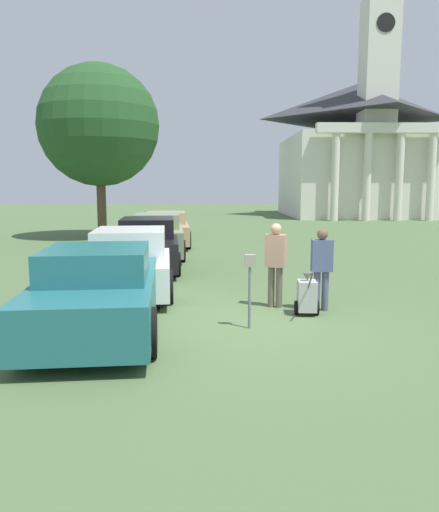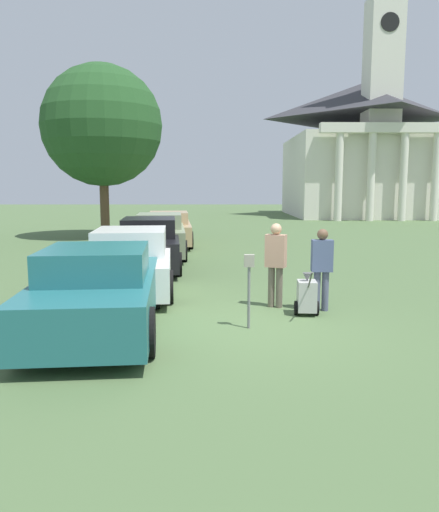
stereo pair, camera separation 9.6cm
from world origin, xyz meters
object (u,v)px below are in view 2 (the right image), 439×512
Objects in this scene: parked_car_teal at (98,291)px; parked_car_sage at (160,236)px; parking_meter at (249,277)px; parked_car_white at (132,262)px; equipment_cart at (307,296)px; person_supervisor at (322,265)px; parked_car_black at (150,245)px; parked_car_tan at (169,229)px; church at (363,144)px; person_worker at (276,260)px.

parked_car_teal is 0.95× the size of parked_car_sage.
parked_car_teal is 2.66m from parking_meter.
parked_car_white is 5.17× the size of equipment_cart.
equipment_cart is (-0.35, -0.34, -0.57)m from person_supervisor.
parked_car_teal reaches higher than equipment_cart.
parked_car_white is 4.29m from parking_meter.
person_supervisor is (4.20, -5.42, 0.23)m from parked_car_black.
parked_car_white is 3.86× the size of parking_meter.
parked_car_black is 2.73m from parked_car_sage.
parked_car_sage is 3.45m from parked_car_tan.
church is at bearing 76.21° from equipment_cart.
parked_car_sage is (-0.00, 9.55, 0.02)m from parked_car_teal.
parked_car_white reaches higher than parking_meter.
parked_car_sage is 8.53m from person_worker.
parked_car_black is at bearing -117.72° from church.
parked_car_tan is (-0.00, 9.50, -0.02)m from parked_car_white.
parking_meter is 0.05× the size of church.
person_supervisor reaches higher than equipment_cart.
person_worker is at bearing 134.25° from equipment_cart.
person_supervisor is at bearing -107.25° from church.
parked_car_black is 0.21× the size of church.
parked_car_sage reaches higher than parked_car_tan.
equipment_cart is (0.55, -0.64, -0.62)m from person_worker.
church reaches higher than parked_car_black.
parked_car_tan is (0.00, 13.01, -0.03)m from parked_car_teal.
person_worker reaches higher than parking_meter.
parked_car_sage is 3.08× the size of person_supervisor.
parked_car_black reaches higher than parking_meter.
person_supervisor reaches higher than parked_car_tan.
parked_car_teal is at bearing 49.56° from person_worker.
parked_car_black is at bearing -94.98° from parked_car_tan.
parked_car_white reaches higher than parked_car_teal.
equipment_cart is 35.24m from church.
person_worker is at bearing -108.83° from church.
parked_car_tan is 4.06× the size of parking_meter.
parked_car_black is (-0.00, 3.32, 0.02)m from parked_car_white.
equipment_cart is at bearing -70.62° from parked_car_sage.
parked_car_sage is (-0.00, 6.05, 0.03)m from parked_car_white.
person_supervisor is (4.20, -8.16, 0.23)m from parked_car_sage.
parked_car_black is 0.94× the size of parked_car_tan.
parked_car_black is 3.03× the size of person_supervisor.
equipment_cart is at bearing 152.79° from person_worker.
equipment_cart is at bearing 10.31° from parked_car_teal.
parked_car_sage is 2.93× the size of person_worker.
parked_car_black reaches higher than parked_car_white.
parked_car_teal is 0.96× the size of parked_car_white.
parked_car_black is at bearing -34.83° from person_worker.
parked_car_teal is 4.43m from person_supervisor.
church is (10.54, 33.15, 5.63)m from equipment_cart.
person_worker is 34.71m from church.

